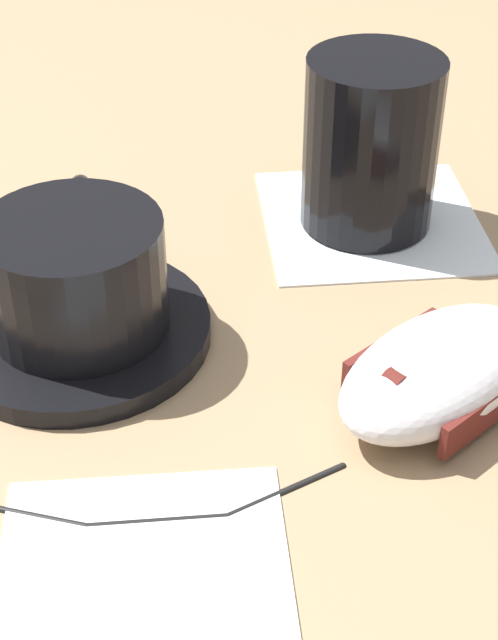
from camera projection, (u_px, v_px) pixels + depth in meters
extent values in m
plane|color=#9E7F5B|center=(249.00, 357.00, 0.48)|extent=(3.00, 3.00, 0.00)
cylinder|color=black|center=(77.00, 330.00, 0.49)|extent=(0.13, 0.13, 0.01)
cylinder|color=black|center=(75.00, 276.00, 0.47)|extent=(0.09, 0.09, 0.06)
torus|color=black|center=(82.00, 218.00, 0.51)|extent=(0.02, 0.05, 0.04)
ellipsoid|color=silver|center=(439.00, 371.00, 0.44)|extent=(0.13, 0.11, 0.04)
cylinder|color=#591E19|center=(395.00, 384.00, 0.42)|extent=(0.01, 0.01, 0.01)
cube|color=#591E19|center=(489.00, 411.00, 0.43)|extent=(0.06, 0.03, 0.02)
cube|color=#591E19|center=(391.00, 350.00, 0.46)|extent=(0.06, 0.03, 0.02)
cylinder|color=black|center=(287.00, 488.00, 0.41)|extent=(0.06, 0.02, 0.00)
cylinder|color=black|center=(157.00, 519.00, 0.40)|extent=(0.06, 0.01, 0.00)
cylinder|color=black|center=(21.00, 511.00, 0.40)|extent=(0.05, 0.03, 0.00)
sphere|color=black|center=(343.00, 464.00, 0.42)|extent=(0.00, 0.00, 0.00)
sphere|color=black|center=(227.00, 514.00, 0.40)|extent=(0.00, 0.00, 0.00)
sphere|color=black|center=(86.00, 524.00, 0.40)|extent=(0.00, 0.00, 0.00)
cube|color=white|center=(372.00, 220.00, 0.58)|extent=(0.15, 0.15, 0.00)
cylinder|color=black|center=(371.00, 143.00, 0.55)|extent=(0.08, 0.08, 0.10)
cube|color=white|center=(144.00, 583.00, 0.37)|extent=(0.13, 0.13, 0.00)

